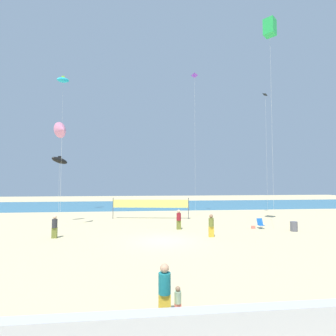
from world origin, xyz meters
TOP-DOWN VIEW (x-y plane):
  - ground_plane at (0.00, 0.00)m, footprint 120.00×120.00m
  - ocean_band at (0.00, 29.09)m, footprint 120.00×20.00m
  - boardwalk_ledge at (0.00, -11.81)m, footprint 28.00×0.44m
  - mother_figure at (-0.96, -10.43)m, footprint 0.38×0.38m
  - toddler_figure at (-0.53, -10.37)m, footprint 0.22×0.22m
  - beachgoer_olive_shirt at (3.75, 0.92)m, footprint 0.40×0.40m
  - beachgoer_charcoal_shirt at (-8.04, 1.81)m, footprint 0.39×0.39m
  - beachgoer_maroon_shirt at (1.76, 4.32)m, footprint 0.40×0.40m
  - folding_beach_chair at (9.17, 3.93)m, footprint 0.52×0.65m
  - trash_barrel at (11.39, 2.36)m, footprint 0.60×0.60m
  - volleyball_net at (-0.46, 11.10)m, footprint 8.61×1.35m
  - beach_handbag at (8.46, 3.88)m, footprint 0.33×0.17m
  - kite_violet_diamond at (5.25, 13.39)m, footprint 0.82×0.83m
  - kite_pink_delta at (-8.87, 5.97)m, footprint 1.15×1.53m
  - kite_black_inflatable at (-9.96, 9.13)m, footprint 1.72×1.59m
  - kite_black_diamond at (13.88, 11.59)m, footprint 0.65×0.65m
  - kite_cyan_inflatable at (-12.24, 17.55)m, footprint 1.80×2.15m
  - kite_green_box at (10.19, 3.43)m, footprint 1.33×1.33m

SIDE VIEW (x-z plane):
  - ground_plane at x=0.00m, z-range 0.00..0.00m
  - ocean_band at x=0.00m, z-range 0.00..0.01m
  - beach_handbag at x=8.46m, z-range 0.00..0.27m
  - trash_barrel at x=11.39m, z-range 0.00..0.82m
  - boardwalk_ledge at x=0.00m, z-range 0.00..0.89m
  - folding_beach_chair at x=9.17m, z-range 0.02..0.91m
  - toddler_figure at x=-0.53m, z-range 0.03..0.97m
  - mother_figure at x=-0.96m, z-range 0.06..1.73m
  - beachgoer_charcoal_shirt at x=-8.04m, z-range 0.06..1.77m
  - beachgoer_olive_shirt at x=3.75m, z-range 0.06..1.79m
  - beachgoer_maroon_shirt at x=1.76m, z-range 0.06..1.79m
  - volleyball_net at x=-0.46m, z-range 0.44..2.84m
  - kite_black_inflatable at x=-9.96m, z-range 2.96..9.88m
  - kite_pink_delta at x=-8.87m, z-range 4.13..13.88m
  - kite_black_diamond at x=13.88m, z-range 7.10..22.46m
  - kite_violet_diamond at x=5.25m, z-range 8.58..26.75m
  - kite_cyan_inflatable at x=-12.24m, z-range 8.78..27.57m
  - kite_green_box at x=10.19m, z-range 8.86..28.12m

